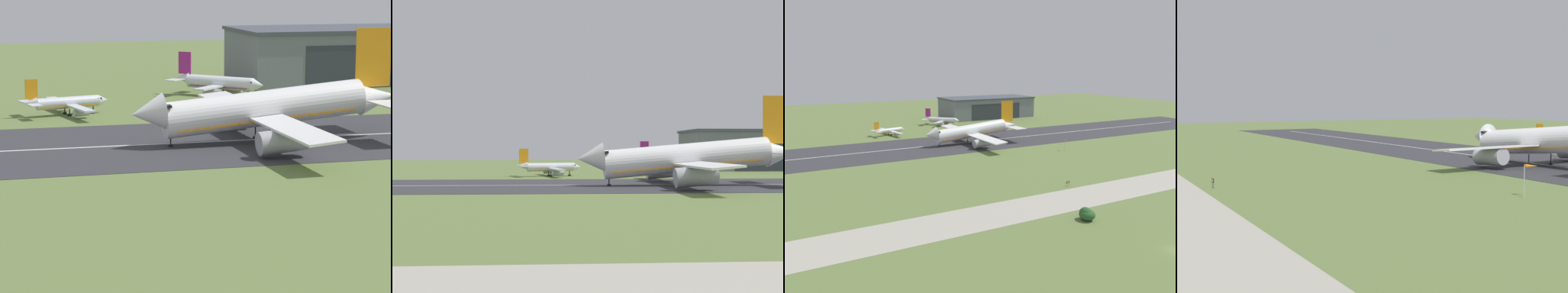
# 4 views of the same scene
# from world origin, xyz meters

# --- Properties ---
(ground_plane) EXTENTS (605.57, 605.57, 0.00)m
(ground_plane) POSITION_xyz_m (0.00, 61.06, 0.00)
(ground_plane) COLOR olive
(runway_strip) EXTENTS (365.57, 44.23, 0.06)m
(runway_strip) POSITION_xyz_m (0.00, 122.11, 0.03)
(runway_strip) COLOR #333338
(runway_strip) RESTS_ON ground_plane
(runway_centreline) EXTENTS (329.02, 0.70, 0.01)m
(runway_centreline) POSITION_xyz_m (0.00, 122.11, 0.07)
(runway_centreline) COLOR silver
(runway_centreline) RESTS_ON runway_strip
(hangar_building) EXTENTS (65.54, 31.06, 14.82)m
(hangar_building) POSITION_xyz_m (65.39, 202.31, 7.43)
(hangar_building) COLOR slate
(hangar_building) RESTS_ON ground_plane
(airplane_landing) EXTENTS (50.03, 58.94, 19.82)m
(airplane_landing) POSITION_xyz_m (12.62, 119.60, 5.85)
(airplane_landing) COLOR white
(airplane_landing) RESTS_ON ground_plane
(airplane_parked_west) EXTENTS (22.31, 22.32, 10.44)m
(airplane_parked_west) POSITION_xyz_m (21.07, 179.91, 3.32)
(airplane_parked_west) COLOR silver
(airplane_parked_west) RESTS_ON ground_plane
(airplane_parked_centre) EXTENTS (19.36, 23.99, 7.99)m
(airplane_parked_centre) POSITION_xyz_m (-17.89, 159.78, 2.55)
(airplane_parked_centre) COLOR silver
(airplane_parked_centre) RESTS_ON ground_plane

